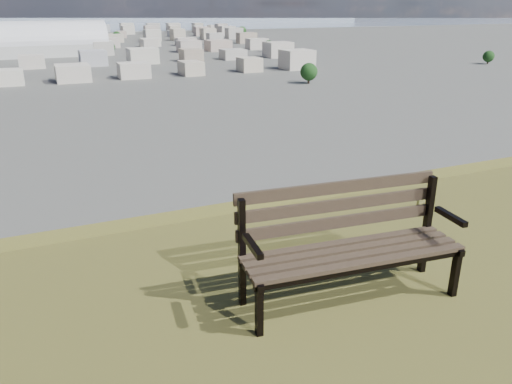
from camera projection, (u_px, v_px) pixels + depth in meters
name	position (u px, v px, depth m)	size (l,w,h in m)	color
park_bench	(348.00, 237.00, 4.18)	(1.91, 0.77, 0.97)	#433727
arena	(52.00, 45.00, 276.27)	(58.81, 26.36, 24.51)	beige
city_blocks	(31.00, 40.00, 347.90)	(395.00, 361.00, 7.00)	beige
bay_water	(26.00, 22.00, 782.04)	(2400.00, 700.00, 0.12)	#96A7BF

